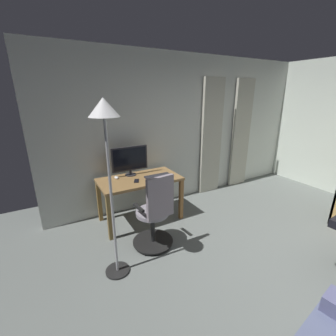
{
  "coord_description": "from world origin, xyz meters",
  "views": [
    {
      "loc": [
        2.51,
        0.96,
        2.01
      ],
      "look_at": [
        1.08,
        -1.57,
        1.05
      ],
      "focal_mm": 24.27,
      "sensor_mm": 36.0,
      "label": 1
    }
  ],
  "objects": [
    {
      "name": "computer_mouse",
      "position": [
        1.58,
        -2.34,
        0.75
      ],
      "size": [
        0.06,
        0.1,
        0.04
      ],
      "primitive_type": "ellipsoid",
      "color": "white",
      "rests_on": "desk"
    },
    {
      "name": "curtain_left_panel",
      "position": [
        -1.3,
        -2.55,
        1.15
      ],
      "size": [
        0.47,
        0.06,
        2.3
      ],
      "primitive_type": "cube",
      "color": "#B5B4A3",
      "rests_on": "ground"
    },
    {
      "name": "ground_plane",
      "position": [
        0.0,
        0.0,
        0.0
      ],
      "size": [
        7.05,
        7.05,
        0.0
      ],
      "primitive_type": "plane",
      "color": "slate"
    },
    {
      "name": "curtain_right_panel",
      "position": [
        -0.47,
        -2.55,
        1.15
      ],
      "size": [
        0.48,
        0.06,
        2.3
      ],
      "primitive_type": "cube",
      "color": "#B5B4A3",
      "rests_on": "ground"
    },
    {
      "name": "back_room_partition",
      "position": [
        0.0,
        -2.66,
        1.34
      ],
      "size": [
        5.42,
        0.1,
        2.68
      ],
      "primitive_type": "cube",
      "color": "silver",
      "rests_on": "ground"
    },
    {
      "name": "floor_lamp",
      "position": [
        1.97,
        -1.22,
        1.61
      ],
      "size": [
        0.29,
        0.29,
        1.97
      ],
      "color": "black",
      "rests_on": "ground"
    },
    {
      "name": "computer_monitor",
      "position": [
        1.33,
        -2.39,
        0.99
      ],
      "size": [
        0.6,
        0.18,
        0.47
      ],
      "color": "#232328",
      "rests_on": "desk"
    },
    {
      "name": "desk",
      "position": [
        1.26,
        -2.17,
        0.63
      ],
      "size": [
        1.27,
        0.67,
        0.73
      ],
      "color": "olive",
      "rests_on": "ground"
    },
    {
      "name": "cell_phone_face_up",
      "position": [
        1.35,
        -2.08,
        0.73
      ],
      "size": [
        0.12,
        0.16,
        0.01
      ],
      "primitive_type": "cube",
      "rotation": [
        0.0,
        0.0,
        -0.44
      ],
      "color": "black",
      "rests_on": "desk"
    },
    {
      "name": "computer_keyboard",
      "position": [
        0.98,
        -2.1,
        0.74
      ],
      "size": [
        0.42,
        0.13,
        0.02
      ],
      "primitive_type": "cube",
      "color": "#232328",
      "rests_on": "desk"
    },
    {
      "name": "office_chair",
      "position": [
        1.37,
        -1.41,
        0.48
      ],
      "size": [
        0.56,
        0.56,
        1.06
      ],
      "rotation": [
        0.0,
        0.0,
        3.24
      ],
      "color": "black",
      "rests_on": "ground"
    }
  ]
}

